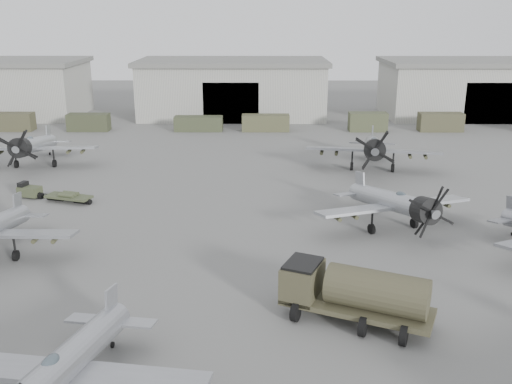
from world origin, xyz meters
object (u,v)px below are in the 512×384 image
at_px(fuel_tanker, 355,291).
at_px(aircraft_mid_2, 396,203).
at_px(aircraft_far_1, 373,147).
at_px(tug_trailer, 44,193).
at_px(aircraft_near_1, 60,371).
at_px(aircraft_far_0, 33,146).

bearing_deg(fuel_tanker, aircraft_mid_2, 92.36).
distance_m(aircraft_far_1, tug_trailer, 32.01).
distance_m(aircraft_mid_2, tug_trailer, 30.02).
bearing_deg(aircraft_near_1, aircraft_mid_2, 56.88).
height_order(aircraft_near_1, tug_trailer, aircraft_near_1).
relative_size(aircraft_far_1, fuel_tanker, 1.67).
height_order(aircraft_mid_2, aircraft_far_1, aircraft_far_1).
distance_m(aircraft_near_1, tug_trailer, 30.24).
relative_size(fuel_tanker, tug_trailer, 1.18).
bearing_deg(tug_trailer, aircraft_near_1, -51.07).
xyz_separation_m(aircraft_far_0, tug_trailer, (4.81, -10.58, -1.85)).
relative_size(aircraft_mid_2, aircraft_far_0, 0.93).
distance_m(fuel_tanker, tug_trailer, 31.53).
bearing_deg(aircraft_mid_2, aircraft_far_1, 65.69).
relative_size(aircraft_near_1, aircraft_mid_2, 0.99).
xyz_separation_m(aircraft_near_1, tug_trailer, (-10.95, 28.15, -1.65)).
bearing_deg(aircraft_far_1, aircraft_near_1, -107.89).
relative_size(aircraft_near_1, aircraft_far_0, 0.92).
bearing_deg(aircraft_far_1, aircraft_far_0, -172.28).
height_order(aircraft_far_0, fuel_tanker, aircraft_far_0).
xyz_separation_m(aircraft_mid_2, fuel_tanker, (-5.09, -13.02, -0.47)).
relative_size(aircraft_near_1, tug_trailer, 1.70).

